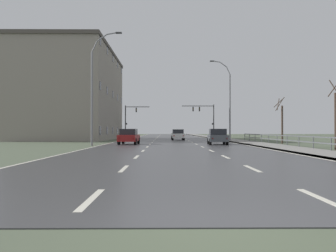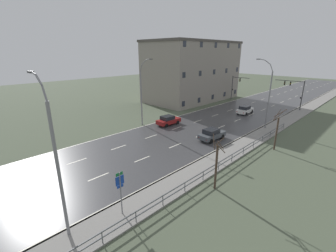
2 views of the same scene
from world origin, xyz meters
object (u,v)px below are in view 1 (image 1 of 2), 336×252
(traffic_signal_left, at_px, (130,117))
(car_mid_centre, at_px, (217,137))
(street_lamp_left_bank, at_px, (94,90))
(brick_building, at_px, (74,95))
(car_far_left, at_px, (178,135))
(street_lamp_midground, at_px, (228,102))
(car_distant, at_px, (129,136))
(traffic_signal_right, at_px, (206,115))

(traffic_signal_left, relative_size, car_mid_centre, 1.40)
(car_mid_centre, bearing_deg, street_lamp_left_bank, -165.26)
(traffic_signal_left, height_order, brick_building, brick_building)
(car_mid_centre, distance_m, car_far_left, 16.52)
(car_mid_centre, distance_m, brick_building, 29.00)
(traffic_signal_left, xyz_separation_m, brick_building, (-8.28, -6.42, 3.19))
(street_lamp_midground, distance_m, brick_building, 25.10)
(car_far_left, bearing_deg, brick_building, 164.95)
(car_distant, bearing_deg, traffic_signal_left, 98.23)
(street_lamp_left_bank, height_order, brick_building, brick_building)
(traffic_signal_right, bearing_deg, street_lamp_midground, -86.68)
(traffic_signal_right, distance_m, traffic_signal_left, 13.61)
(traffic_signal_left, distance_m, car_mid_centre, 29.20)
(traffic_signal_left, relative_size, car_far_left, 1.42)
(street_lamp_left_bank, relative_size, brick_building, 0.44)
(street_lamp_midground, bearing_deg, car_distant, -141.69)
(car_mid_centre, bearing_deg, traffic_signal_right, 88.88)
(street_lamp_midground, xyz_separation_m, traffic_signal_left, (-14.56, 16.65, -1.30))
(street_lamp_midground, relative_size, car_far_left, 2.54)
(car_mid_centre, height_order, car_far_left, same)
(brick_building, bearing_deg, street_lamp_left_bank, -70.47)
(traffic_signal_left, distance_m, car_distant, 26.37)
(traffic_signal_left, bearing_deg, brick_building, -142.22)
(street_lamp_left_bank, relative_size, car_distant, 2.54)
(traffic_signal_left, bearing_deg, car_distant, -84.18)
(traffic_signal_right, xyz_separation_m, car_distant, (-10.95, -25.97, -3.40))
(street_lamp_midground, xyz_separation_m, car_mid_centre, (-3.01, -9.99, -4.33))
(street_lamp_midground, height_order, traffic_signal_right, street_lamp_midground)
(street_lamp_left_bank, xyz_separation_m, traffic_signal_left, (0.25, 29.03, -1.31))
(brick_building, bearing_deg, traffic_signal_left, 37.78)
(traffic_signal_right, bearing_deg, car_mid_centre, -94.41)
(traffic_signal_left, distance_m, brick_building, 10.95)
(car_distant, bearing_deg, car_far_left, 72.80)
(street_lamp_left_bank, height_order, car_distant, street_lamp_left_bank)
(street_lamp_left_bank, xyz_separation_m, brick_building, (-8.02, 22.61, 1.88))
(car_far_left, bearing_deg, traffic_signal_right, 61.29)
(street_lamp_midground, relative_size, traffic_signal_left, 1.79)
(car_distant, relative_size, brick_building, 0.17)
(street_lamp_left_bank, relative_size, car_far_left, 2.56)
(street_lamp_left_bank, height_order, traffic_signal_right, street_lamp_left_bank)
(brick_building, bearing_deg, street_lamp_midground, -24.14)
(traffic_signal_right, xyz_separation_m, traffic_signal_left, (-13.60, 0.09, -0.37))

